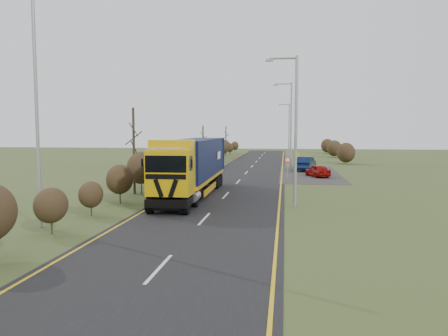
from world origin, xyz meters
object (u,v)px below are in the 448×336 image
streetlight_near (294,125)px  car_red_hatchback (318,171)px  car_blue_sedan (306,164)px  lorry (193,163)px  speed_sign (288,164)px

streetlight_near → car_red_hatchback: bearing=81.2°
car_red_hatchback → car_blue_sedan: size_ratio=0.74×
lorry → speed_sign: 12.60m
car_blue_sedan → speed_sign: 9.36m
streetlight_near → lorry: bearing=153.7°
lorry → streetlight_near: streetlight_near is taller
speed_sign → lorry: bearing=-120.6°
car_blue_sedan → speed_sign: size_ratio=2.23×
car_blue_sedan → lorry: bearing=79.4°
car_blue_sedan → streetlight_near: streetlight_near is taller
car_red_hatchback → streetlight_near: size_ratio=0.40×
lorry → streetlight_near: 7.84m
car_red_hatchback → speed_sign: bearing=24.7°
car_blue_sedan → streetlight_near: (-1.78, -23.22, 4.02)m
car_red_hatchback → streetlight_near: bearing=60.9°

